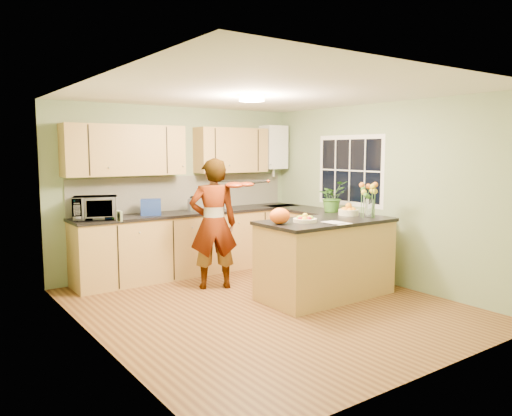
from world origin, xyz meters
TOP-DOWN VIEW (x-y plane):
  - floor at (0.00, 0.00)m, footprint 4.50×4.50m
  - ceiling at (0.00, 0.00)m, footprint 4.00×4.50m
  - wall_back at (0.00, 2.25)m, footprint 4.00×0.02m
  - wall_front at (0.00, -2.25)m, footprint 4.00×0.02m
  - wall_left at (-2.00, 0.00)m, footprint 0.02×4.50m
  - wall_right at (2.00, 0.00)m, footprint 0.02×4.50m
  - back_counter at (0.10, 1.95)m, footprint 3.64×0.62m
  - right_counter at (1.70, 0.85)m, footprint 0.62×2.24m
  - splashback at (0.10, 2.23)m, footprint 3.60×0.02m
  - upper_cabinets at (-0.18, 2.08)m, footprint 3.20×0.34m
  - boiler at (1.70, 2.09)m, footprint 0.40×0.30m
  - window_right at (1.99, 0.60)m, footprint 0.01×1.30m
  - light_switch at (-1.99, -0.60)m, footprint 0.02×0.09m
  - ceiling_lamp at (0.00, 0.30)m, footprint 0.30×0.30m
  - peninsula_island at (0.85, -0.11)m, footprint 1.72×0.88m
  - fruit_dish at (0.50, -0.11)m, footprint 0.29×0.29m
  - orange_bowl at (1.40, 0.04)m, footprint 0.27×0.27m
  - flower_vase at (1.45, -0.29)m, footprint 0.29×0.29m
  - orange_bag at (0.15, -0.06)m, footprint 0.31×0.29m
  - papers at (0.75, -0.41)m, footprint 0.22×0.29m
  - violinist at (-0.10, 1.05)m, footprint 0.75×0.63m
  - violin at (0.10, 0.83)m, footprint 0.64×0.55m
  - microwave at (-1.39, 1.91)m, footprint 0.65×0.54m
  - blue_box at (-0.61, 1.92)m, footprint 0.34×0.30m
  - kettle at (0.06, 1.94)m, footprint 0.14×0.14m
  - jar_cream at (0.52, 1.96)m, footprint 0.12×0.12m
  - jar_white at (0.69, 1.94)m, footprint 0.12×0.12m
  - potted_plant at (1.70, 0.67)m, footprint 0.44×0.38m

SIDE VIEW (x-z plane):
  - floor at x=0.00m, z-range 0.00..0.00m
  - back_counter at x=0.10m, z-range 0.00..0.94m
  - right_counter at x=1.70m, z-range 0.00..0.94m
  - peninsula_island at x=0.85m, z-range 0.00..0.99m
  - violinist at x=-0.10m, z-range 0.00..1.75m
  - papers at x=0.75m, z-range 0.98..1.00m
  - jar_cream at x=0.52m, z-range 0.94..1.10m
  - jar_white at x=0.69m, z-range 0.94..1.10m
  - fruit_dish at x=0.50m, z-range 0.97..1.08m
  - orange_bowl at x=1.40m, z-range 0.97..1.13m
  - kettle at x=0.06m, z-range 0.92..1.19m
  - blue_box at x=-0.61m, z-range 0.94..1.16m
  - orange_bag at x=0.15m, z-range 0.98..1.18m
  - microwave at x=-1.39m, z-range 0.94..1.25m
  - potted_plant at x=1.70m, z-range 0.94..1.40m
  - splashback at x=0.10m, z-range 0.94..1.46m
  - wall_back at x=0.00m, z-range 0.00..2.50m
  - wall_front at x=0.00m, z-range 0.00..2.50m
  - wall_left at x=-2.00m, z-range 0.00..2.50m
  - wall_right at x=2.00m, z-range 0.00..2.50m
  - light_switch at x=-1.99m, z-range 1.26..1.34m
  - flower_vase at x=1.45m, z-range 1.07..1.60m
  - violin at x=0.10m, z-range 1.32..1.48m
  - window_right at x=1.99m, z-range 1.02..2.08m
  - upper_cabinets at x=-0.18m, z-range 1.50..2.20m
  - boiler at x=1.70m, z-range 1.47..2.33m
  - ceiling_lamp at x=0.00m, z-range 2.43..2.50m
  - ceiling at x=0.00m, z-range 2.49..2.51m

